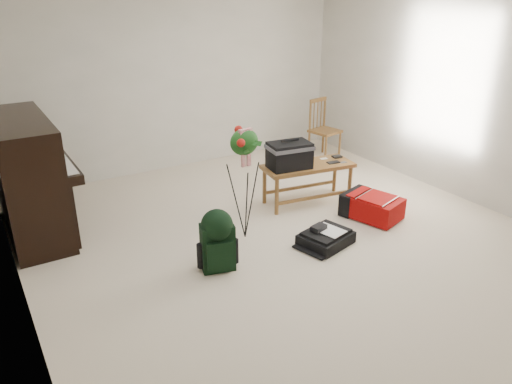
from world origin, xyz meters
TOP-DOWN VIEW (x-y plane):
  - floor at (0.00, 0.00)m, footprint 5.00×5.50m
  - wall_back at (0.00, 2.75)m, footprint 5.00×0.04m
  - wall_left at (-2.50, 0.00)m, footprint 0.04×5.50m
  - wall_right at (2.50, 0.00)m, footprint 0.04×5.50m
  - piano at (-2.19, 1.60)m, footprint 0.71×1.50m
  - bench at (0.58, 0.70)m, footprint 1.14×0.59m
  - dining_chair at (2.00, 1.97)m, footprint 0.45×0.45m
  - red_suitcase at (1.13, 0.02)m, footprint 0.58×0.73m
  - black_duffel at (0.29, -0.25)m, footprint 0.59×0.51m
  - green_backpack at (-0.87, -0.10)m, footprint 0.34×0.31m
  - flower_stand at (-0.34, 0.32)m, footprint 0.44×0.44m

SIDE VIEW (x-z plane):
  - floor at x=0.00m, z-range -0.01..0.01m
  - black_duffel at x=0.29m, z-range -0.03..0.18m
  - red_suitcase at x=1.13m, z-range 0.01..0.28m
  - green_backpack at x=-0.87m, z-range 0.03..0.64m
  - dining_chair at x=2.00m, z-range -0.01..0.88m
  - bench at x=0.58m, z-range 0.17..1.01m
  - flower_stand at x=-0.34m, z-range -0.02..1.20m
  - piano at x=-2.19m, z-range -0.03..1.22m
  - wall_back at x=0.00m, z-range 0.00..2.50m
  - wall_left at x=-2.50m, z-range 0.00..2.50m
  - wall_right at x=2.50m, z-range 0.00..2.50m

